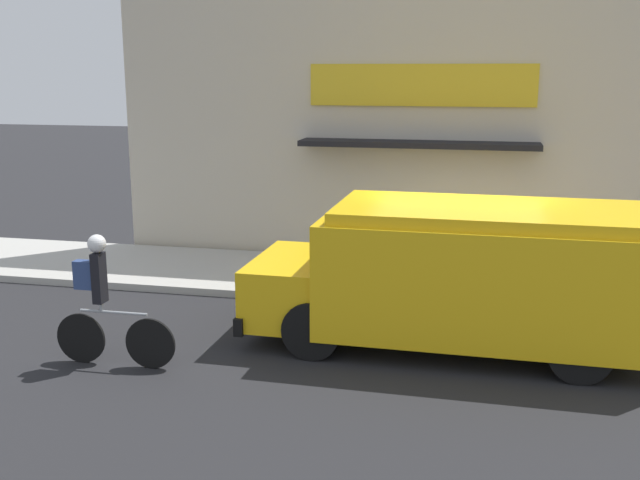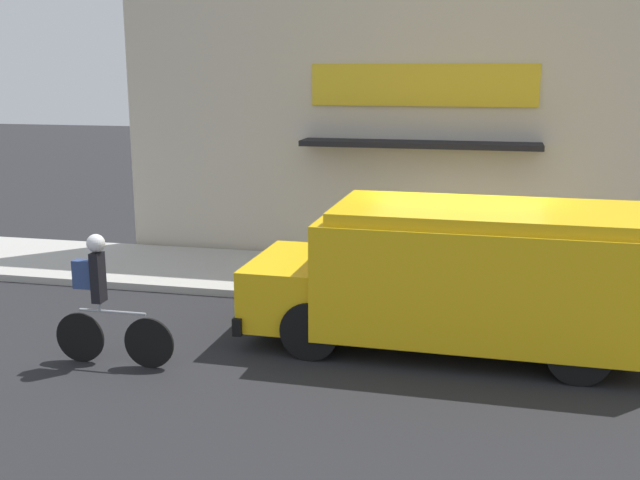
% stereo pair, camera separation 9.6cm
% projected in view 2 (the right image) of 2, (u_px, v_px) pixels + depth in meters
% --- Properties ---
extents(ground_plane, '(70.00, 70.00, 0.00)m').
position_uv_depth(ground_plane, '(453.00, 313.00, 11.56)').
color(ground_plane, '#232326').
extents(sidewalk, '(28.00, 2.72, 0.13)m').
position_uv_depth(sidewalk, '(458.00, 285.00, 12.84)').
color(sidewalk, '#ADAAA3').
rests_on(sidewalk, ground_plane).
extents(storefront, '(13.48, 0.87, 6.00)m').
position_uv_depth(storefront, '(467.00, 108.00, 13.68)').
color(storefront, beige).
rests_on(storefront, ground_plane).
extents(school_bus, '(5.39, 2.64, 1.94)m').
position_uv_depth(school_bus, '(464.00, 273.00, 9.96)').
color(school_bus, yellow).
rests_on(school_bus, ground_plane).
extents(cyclist, '(1.61, 0.23, 1.70)m').
position_uv_depth(cyclist, '(103.00, 301.00, 9.39)').
color(cyclist, black).
rests_on(cyclist, ground_plane).
extents(trash_bin, '(0.49, 0.49, 0.82)m').
position_uv_depth(trash_bin, '(373.00, 255.00, 12.98)').
color(trash_bin, '#2D5138').
rests_on(trash_bin, sidewalk).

